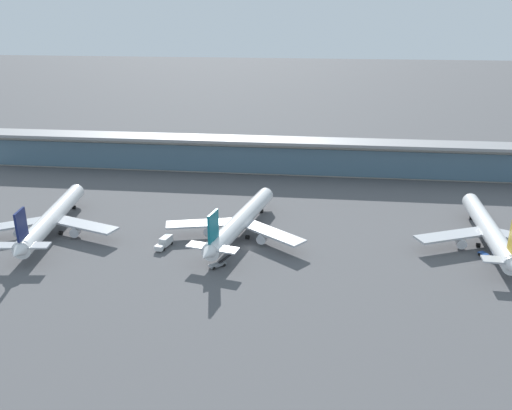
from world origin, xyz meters
The scene contains 8 objects.
ground_plane centered at (0.00, 0.00, 0.00)m, with size 1200.00×1200.00×0.00m, color #515154.
airliner_left_stand centered at (-63.46, 4.12, 4.96)m, with size 45.20×59.18×15.76m.
airliner_centre_stand centered at (-3.88, 8.68, 4.96)m, with size 44.55×58.76×15.76m.
airliner_right_stand centered at (71.07, 10.30, 4.96)m, with size 45.52×59.16×15.76m.
service_truck_under_wing_grey centered at (-6.99, -12.87, 0.81)m, with size 5.92×5.61×2.70m.
service_truck_mid_apron_white centered at (-25.18, -2.12, 1.69)m, with size 3.98×7.64×3.10m.
service_truck_by_tail_blue centered at (68.48, 1.48, 0.81)m, with size 4.27×6.68×2.70m.
terminal_building centered at (0.00, 76.98, 7.87)m, with size 259.33×12.80×15.20m.
Camera 1 is at (18.92, -143.10, 68.26)m, focal length 37.45 mm.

